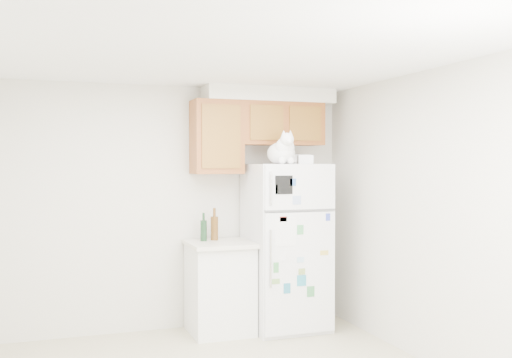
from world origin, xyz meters
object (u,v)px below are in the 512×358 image
refrigerator (286,246)px  bottle_amber (214,224)px  storage_box_back (300,159)px  cat (283,151)px  storage_box_front (305,160)px  bottle_green (204,227)px  base_counter (220,287)px

refrigerator → bottle_amber: bearing=163.9°
storage_box_back → cat: bearing=-124.6°
storage_box_front → bottle_green: (-0.99, 0.30, -0.68)m
refrigerator → cat: (-0.12, -0.19, 0.97)m
bottle_green → bottle_amber: (0.12, 0.02, 0.02)m
base_counter → bottle_amber: bearing=98.5°
refrigerator → cat: cat is taller
refrigerator → base_counter: (-0.69, 0.07, -0.39)m
refrigerator → storage_box_front: size_ratio=11.33×
base_counter → cat: cat is taller
base_counter → cat: 1.50m
bottle_amber → refrigerator: bearing=-16.1°
cat → bottle_amber: (-0.59, 0.39, -0.74)m
cat → bottle_green: (-0.71, 0.37, -0.76)m
refrigerator → bottle_green: size_ratio=5.94×
storage_box_front → cat: bearing=-150.4°
storage_box_back → storage_box_front: bearing=-91.2°
base_counter → storage_box_front: size_ratio=6.13×
cat → bottle_amber: cat is taller
refrigerator → bottle_amber: size_ratio=5.14×
storage_box_back → bottle_amber: (-0.93, 0.07, -0.66)m
refrigerator → bottle_amber: 0.77m
bottle_amber → cat: bearing=-33.6°
storage_box_back → storage_box_front: (-0.06, -0.25, -0.01)m
refrigerator → base_counter: bearing=173.9°
cat → refrigerator: bearing=58.1°
bottle_amber → base_counter: bearing=-81.5°
storage_box_back → bottle_green: size_ratio=0.63×
storage_box_front → bottle_green: bearing=178.6°
storage_box_front → storage_box_back: bearing=92.6°
refrigerator → storage_box_front: (0.16, -0.12, 0.89)m
base_counter → bottle_green: bottle_green is taller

